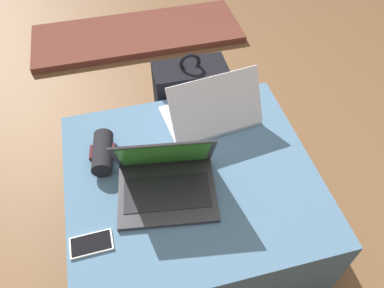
{
  "coord_description": "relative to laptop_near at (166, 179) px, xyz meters",
  "views": [
    {
      "loc": [
        -0.19,
        -0.75,
        1.49
      ],
      "look_at": [
        0.02,
        0.07,
        0.49
      ],
      "focal_mm": 35.0,
      "sensor_mm": 36.0,
      "label": 1
    }
  ],
  "objects": [
    {
      "name": "ground_plane",
      "position": [
        0.1,
        0.03,
        -0.46
      ],
      "size": [
        14.0,
        14.0,
        0.0
      ],
      "primitive_type": "plane",
      "color": "brown"
    },
    {
      "name": "laptop_near",
      "position": [
        0.0,
        0.0,
        0.0
      ],
      "size": [
        0.36,
        0.3,
        0.24
      ],
      "rotation": [
        0.0,
        0.0,
        -0.15
      ],
      "color": "#333338",
      "rests_on": "ottoman"
    },
    {
      "name": "cell_phone",
      "position": [
        -0.27,
        -0.15,
        -0.05
      ],
      "size": [
        0.13,
        0.07,
        0.01
      ],
      "rotation": [
        0.0,
        0.0,
        4.73
      ],
      "color": "white",
      "rests_on": "ottoman"
    },
    {
      "name": "laptop_far",
      "position": [
        0.24,
        0.27,
        -0.0
      ],
      "size": [
        0.38,
        0.27,
        0.22
      ],
      "rotation": [
        0.0,
        0.0,
        3.26
      ],
      "color": "silver",
      "rests_on": "ottoman"
    },
    {
      "name": "wrist_brace",
      "position": [
        -0.2,
        0.18,
        -0.01
      ],
      "size": [
        0.1,
        0.18,
        0.07
      ],
      "rotation": [
        0.0,
        0.0,
        4.57
      ],
      "color": "black",
      "rests_on": "ottoman"
    },
    {
      "name": "ottoman",
      "position": [
        0.1,
        0.03,
        -0.25
      ],
      "size": [
        0.88,
        0.8,
        0.41
      ],
      "color": "#2A3D4E",
      "rests_on": "ground_plane"
    },
    {
      "name": "backpack",
      "position": [
        0.22,
        0.56,
        -0.23
      ],
      "size": [
        0.33,
        0.21,
        0.54
      ],
      "rotation": [
        0.0,
        0.0,
        3.12
      ],
      "color": "black",
      "rests_on": "ground_plane"
    },
    {
      "name": "fireplace_hearth",
      "position": [
        0.1,
        1.54,
        -0.43
      ],
      "size": [
        1.4,
        0.5,
        0.04
      ],
      "color": "brown",
      "rests_on": "ground_plane"
    }
  ]
}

